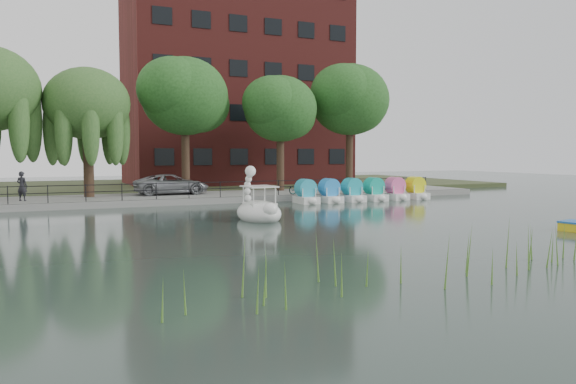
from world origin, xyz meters
TOP-DOWN VIEW (x-y plane):
  - ground_plane at (0.00, 0.00)m, footprint 120.00×120.00m
  - promenade at (0.00, 16.00)m, footprint 40.00×6.00m
  - kerb at (0.00, 13.05)m, footprint 40.00×0.25m
  - land_strip at (0.00, 30.00)m, footprint 60.00×22.00m
  - railing at (0.00, 13.25)m, footprint 32.00×0.05m
  - apartment_building at (7.00, 29.97)m, footprint 20.00×10.07m
  - willow_mid at (-7.50, 17.00)m, footprint 5.32×5.32m
  - broadleaf_center at (-1.00, 18.00)m, footprint 6.00×6.00m
  - broadleaf_right at (6.00, 17.50)m, footprint 5.40×5.40m
  - broadleaf_far at (12.50, 18.50)m, footprint 6.30×6.30m
  - minivan at (-2.25, 16.88)m, footprint 2.71×5.70m
  - bicycle at (5.73, 13.55)m, footprint 0.74×1.76m
  - pedestrian at (-11.32, 15.28)m, footprint 0.86×0.80m
  - swan_boat at (-0.98, 4.16)m, footprint 2.02×3.18m
  - pedal_boat_row at (9.23, 11.12)m, footprint 9.65×1.70m
  - reed_bank at (2.00, -9.50)m, footprint 24.00×2.40m

SIDE VIEW (x-z plane):
  - ground_plane at x=0.00m, z-range 0.00..0.00m
  - land_strip at x=0.00m, z-range 0.00..0.36m
  - promenade at x=0.00m, z-range 0.00..0.40m
  - kerb at x=0.00m, z-range 0.00..0.40m
  - swan_boat at x=-0.98m, z-range -0.72..1.84m
  - reed_bank at x=2.00m, z-range 0.00..1.20m
  - pedal_boat_row at x=9.23m, z-range -0.09..1.31m
  - bicycle at x=5.73m, z-range 0.40..1.40m
  - railing at x=0.00m, z-range 0.65..1.65m
  - minivan at x=-2.25m, z-range 0.40..1.97m
  - pedestrian at x=-11.32m, z-range 0.40..2.38m
  - willow_mid at x=-7.50m, z-range 2.17..10.32m
  - broadleaf_right at x=6.00m, z-range 2.22..10.55m
  - broadleaf_center at x=-1.00m, z-range 2.44..11.69m
  - broadleaf_far at x=12.50m, z-range 2.54..12.25m
  - apartment_building at x=7.00m, z-range 0.36..18.36m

